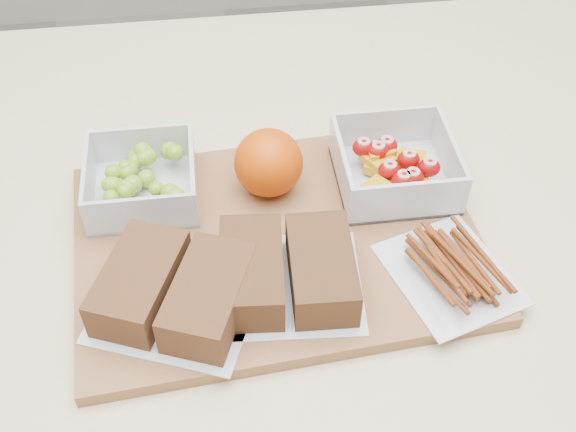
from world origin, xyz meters
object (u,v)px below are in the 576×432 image
object	(u,v)px
cutting_board	(278,242)
sandwich_bag_center	(287,271)
grape_container	(143,180)
orange	(269,163)
sandwich_bag_left	(174,290)
pretzel_bag	(452,266)
fruit_container	(394,167)

from	to	relation	value
cutting_board	sandwich_bag_center	bearing A→B (deg)	-93.11
grape_container	orange	distance (m)	0.14
orange	sandwich_bag_center	bearing A→B (deg)	-89.17
cutting_board	sandwich_bag_left	world-z (taller)	sandwich_bag_left
grape_container	pretzel_bag	world-z (taller)	grape_container
sandwich_bag_left	sandwich_bag_center	distance (m)	0.11
orange	pretzel_bag	bearing A→B (deg)	-41.72
pretzel_bag	sandwich_bag_left	bearing A→B (deg)	-179.55
orange	cutting_board	bearing A→B (deg)	-89.57
sandwich_bag_left	grape_container	bearing A→B (deg)	101.34
cutting_board	fruit_container	world-z (taller)	fruit_container
pretzel_bag	sandwich_bag_center	bearing A→B (deg)	177.24
orange	sandwich_bag_left	size ratio (longest dim) A/B	0.40
sandwich_bag_left	pretzel_bag	bearing A→B (deg)	0.45
cutting_board	orange	bearing A→B (deg)	86.02
sandwich_bag_center	sandwich_bag_left	bearing A→B (deg)	-174.71
sandwich_bag_center	orange	bearing A→B (deg)	90.83
cutting_board	orange	world-z (taller)	orange
fruit_container	sandwich_bag_center	xyz separation A→B (m)	(-0.14, -0.13, 0.00)
orange	sandwich_bag_center	size ratio (longest dim) A/B	0.49
fruit_container	pretzel_bag	world-z (taller)	fruit_container
fruit_container	sandwich_bag_center	bearing A→B (deg)	-136.04
fruit_container	orange	distance (m)	0.14
cutting_board	sandwich_bag_center	size ratio (longest dim) A/B	2.69
grape_container	fruit_container	world-z (taller)	fruit_container
cutting_board	fruit_container	distance (m)	0.16
fruit_container	sandwich_bag_left	bearing A→B (deg)	-149.85
fruit_container	pretzel_bag	distance (m)	0.14
cutting_board	pretzel_bag	distance (m)	0.18
sandwich_bag_center	pretzel_bag	xyz separation A→B (m)	(0.16, -0.01, -0.01)
grape_container	sandwich_bag_left	distance (m)	0.16
fruit_container	sandwich_bag_left	world-z (taller)	fruit_container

